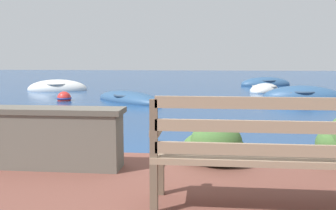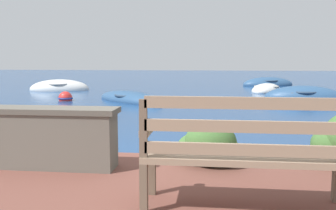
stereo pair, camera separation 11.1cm
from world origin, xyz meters
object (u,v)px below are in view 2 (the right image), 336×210
(rowboat_outer, at_px, (266,90))
(rowboat_distant, at_px, (268,84))
(park_bench, at_px, (245,151))
(rowboat_far, at_px, (60,89))
(rowboat_nearest, at_px, (130,100))
(mooring_buoy, at_px, (65,98))
(rowboat_mid, at_px, (304,99))

(rowboat_outer, height_order, rowboat_distant, rowboat_distant)
(park_bench, relative_size, rowboat_far, 0.59)
(rowboat_distant, bearing_deg, rowboat_nearest, 39.54)
(park_bench, bearing_deg, rowboat_outer, 73.68)
(rowboat_far, bearing_deg, rowboat_distant, -172.01)
(mooring_buoy, bearing_deg, rowboat_outer, 30.79)
(rowboat_outer, relative_size, mooring_buoy, 5.05)
(rowboat_far, bearing_deg, mooring_buoy, 100.48)
(rowboat_nearest, xyz_separation_m, rowboat_far, (-4.03, 3.80, 0.02))
(rowboat_far, bearing_deg, park_bench, 103.42)
(rowboat_nearest, bearing_deg, rowboat_mid, 50.16)
(park_bench, bearing_deg, rowboat_mid, 66.69)
(park_bench, xyz_separation_m, rowboat_distant, (2.68, 17.11, -0.64))
(rowboat_nearest, distance_m, rowboat_outer, 6.66)
(rowboat_mid, bearing_deg, rowboat_distant, -83.57)
(rowboat_far, distance_m, rowboat_outer, 9.11)
(rowboat_far, bearing_deg, rowboat_mid, 148.31)
(park_bench, relative_size, rowboat_mid, 0.60)
(park_bench, distance_m, rowboat_far, 14.82)
(rowboat_nearest, distance_m, rowboat_mid, 5.86)
(park_bench, xyz_separation_m, rowboat_mid, (2.85, 10.06, -0.63))
(rowboat_nearest, height_order, rowboat_far, rowboat_far)
(rowboat_nearest, xyz_separation_m, rowboat_mid, (5.81, 0.80, 0.02))
(rowboat_distant, bearing_deg, rowboat_mid, 76.56)
(rowboat_far, relative_size, rowboat_distant, 0.97)
(rowboat_outer, bearing_deg, park_bench, 15.54)
(park_bench, distance_m, rowboat_distant, 17.33)
(rowboat_mid, relative_size, rowboat_outer, 1.05)
(rowboat_nearest, relative_size, rowboat_outer, 1.19)
(park_bench, xyz_separation_m, rowboat_nearest, (-2.96, 9.25, -0.65))
(rowboat_outer, distance_m, mooring_buoy, 8.49)
(rowboat_mid, distance_m, rowboat_distant, 7.05)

